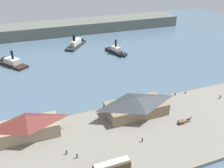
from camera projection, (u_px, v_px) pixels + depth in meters
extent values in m
plane|color=slate|center=(127.00, 100.00, 97.92)|extent=(320.00, 320.00, 0.00)
cube|color=gray|center=(154.00, 131.00, 79.42)|extent=(110.00, 36.00, 1.20)
cube|color=#666159|center=(131.00, 104.00, 94.71)|extent=(110.00, 0.80, 1.00)
cube|color=#998466|center=(28.00, 129.00, 75.67)|extent=(19.02, 8.56, 4.60)
pyramid|color=maroon|center=(26.00, 120.00, 73.98)|extent=(19.40, 8.99, 2.73)
cube|color=#847056|center=(136.00, 108.00, 86.68)|extent=(21.63, 10.56, 4.29)
pyramid|color=#33383D|center=(137.00, 100.00, 85.08)|extent=(22.06, 11.09, 2.63)
cube|color=#4C381E|center=(112.00, 168.00, 61.57)|extent=(9.68, 2.65, 3.00)
cube|color=beige|center=(112.00, 163.00, 60.76)|extent=(9.29, 1.86, 0.50)
cylinder|color=black|center=(122.00, 166.00, 64.64)|extent=(0.90, 0.18, 0.90)
cube|color=brown|center=(182.00, 121.00, 81.81)|extent=(2.57, 1.37, 0.50)
cylinder|color=#4C3828|center=(179.00, 121.00, 82.25)|extent=(1.20, 0.10, 1.20)
cylinder|color=#4C3828|center=(181.00, 124.00, 81.11)|extent=(1.20, 0.10, 1.20)
ellipsoid|color=#473323|center=(189.00, 119.00, 82.54)|extent=(2.00, 0.70, 0.90)
ellipsoid|color=#473323|center=(191.00, 117.00, 82.64)|extent=(0.70, 0.32, 0.44)
cylinder|color=#473323|center=(189.00, 120.00, 83.18)|extent=(0.16, 0.16, 1.00)
cylinder|color=#473323|center=(190.00, 121.00, 82.84)|extent=(0.16, 0.16, 1.00)
cylinder|color=#473323|center=(187.00, 121.00, 82.80)|extent=(0.16, 0.16, 1.00)
cylinder|color=#473323|center=(187.00, 121.00, 82.46)|extent=(0.16, 0.16, 1.00)
cylinder|color=#33384C|center=(142.00, 140.00, 73.70)|extent=(0.40, 0.40, 1.36)
sphere|color=#CCA889|center=(142.00, 138.00, 73.33)|extent=(0.25, 0.25, 0.25)
cylinder|color=#4C3D33|center=(220.00, 97.00, 96.61)|extent=(0.43, 0.43, 1.47)
sphere|color=#CCA889|center=(221.00, 95.00, 96.20)|extent=(0.27, 0.27, 0.27)
cylinder|color=#33384C|center=(77.00, 156.00, 67.71)|extent=(0.42, 0.42, 1.43)
sphere|color=#CCA889|center=(77.00, 153.00, 67.32)|extent=(0.26, 0.26, 0.26)
cylinder|color=#232328|center=(66.00, 152.00, 68.99)|extent=(0.39, 0.39, 1.34)
sphere|color=#CCA889|center=(66.00, 150.00, 68.63)|extent=(0.24, 0.24, 0.24)
cylinder|color=black|center=(175.00, 94.00, 99.10)|extent=(0.44, 0.44, 0.90)
cylinder|color=black|center=(185.00, 92.00, 100.42)|extent=(0.44, 0.44, 0.90)
cube|color=black|center=(13.00, 64.00, 129.67)|extent=(15.91, 19.00, 1.30)
cone|color=black|center=(2.00, 61.00, 134.36)|extent=(6.45, 5.95, 5.49)
cube|color=beige|center=(12.00, 61.00, 128.73)|extent=(8.72, 9.67, 2.76)
cylinder|color=black|center=(12.00, 55.00, 126.56)|extent=(1.17, 1.17, 4.48)
cube|color=#23282D|center=(76.00, 45.00, 157.83)|extent=(17.38, 20.19, 1.51)
cone|color=#23282D|center=(82.00, 41.00, 166.77)|extent=(6.40, 6.15, 5.16)
cube|color=silver|center=(76.00, 42.00, 156.78)|extent=(9.62, 11.09, 3.01)
cylinder|color=black|center=(74.00, 38.00, 153.38)|extent=(1.73, 1.73, 3.75)
cylinder|color=brown|center=(71.00, 43.00, 150.82)|extent=(0.24, 0.24, 5.62)
cube|color=black|center=(116.00, 52.00, 146.60)|extent=(9.11, 16.88, 1.69)
cone|color=black|center=(124.00, 56.00, 140.90)|extent=(4.85, 4.00, 4.19)
cube|color=silver|center=(116.00, 49.00, 145.67)|extent=(4.73, 6.58, 2.37)
cylinder|color=black|center=(116.00, 43.00, 144.16)|extent=(1.12, 1.12, 4.41)
cube|color=#60665B|center=(70.00, 27.00, 187.18)|extent=(180.00, 24.00, 8.00)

